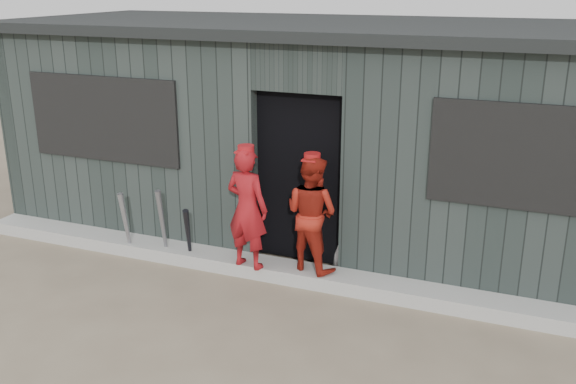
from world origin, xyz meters
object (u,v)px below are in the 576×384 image
at_px(bat_mid, 163,225).
at_px(bat_left, 126,224).
at_px(player_grey_back, 356,215).
at_px(bat_right, 188,236).
at_px(player_red_left, 247,208).
at_px(dugout, 338,131).
at_px(player_red_right, 312,213).

bearing_deg(bat_mid, bat_left, -172.63).
bearing_deg(player_grey_back, bat_right, 0.68).
bearing_deg(player_red_left, player_grey_back, -139.59).
distance_m(bat_left, player_red_left, 1.63).
distance_m(bat_right, player_red_left, 0.88).
distance_m(player_red_left, player_grey_back, 1.19).
height_order(bat_mid, dugout, dugout).
relative_size(bat_mid, player_red_right, 0.70).
bearing_deg(bat_right, player_red_left, -3.38).
xyz_separation_m(bat_left, player_red_left, (1.57, -0.02, 0.41)).
height_order(bat_left, bat_mid, bat_mid).
distance_m(bat_left, bat_mid, 0.47).
bearing_deg(player_red_left, dugout, -93.53).
distance_m(bat_left, bat_right, 0.81).
bearing_deg(bat_left, dugout, 42.58).
bearing_deg(bat_left, bat_right, 1.84).
distance_m(bat_right, player_grey_back, 1.88).
height_order(bat_left, player_red_left, player_red_left).
xyz_separation_m(player_red_left, player_grey_back, (1.01, 0.62, -0.15)).
relative_size(player_red_left, player_red_right, 1.06).
relative_size(player_red_left, player_grey_back, 1.00).
relative_size(bat_left, dugout, 0.10).
xyz_separation_m(bat_mid, player_red_right, (1.76, 0.13, 0.34)).
xyz_separation_m(bat_mid, player_grey_back, (2.12, 0.54, 0.23)).
xyz_separation_m(bat_right, player_grey_back, (1.77, 0.57, 0.30)).
height_order(bat_left, player_red_right, player_red_right).
bearing_deg(player_red_right, bat_mid, 21.64).
distance_m(player_red_left, player_red_right, 0.68).
distance_m(bat_mid, player_grey_back, 2.20).
height_order(bat_right, player_red_right, player_red_right).
relative_size(bat_left, bat_right, 1.05).
relative_size(bat_left, player_red_right, 0.63).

